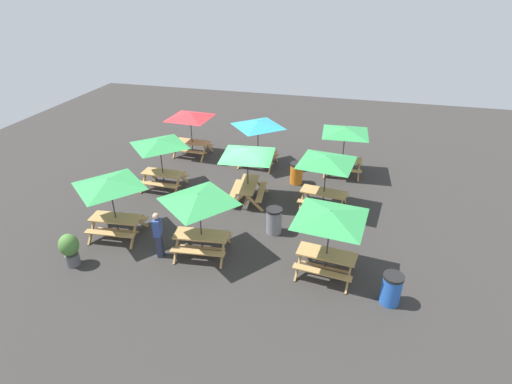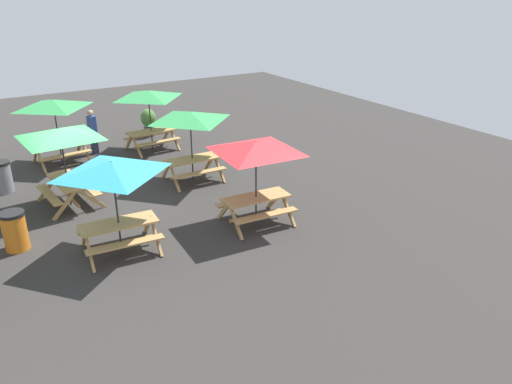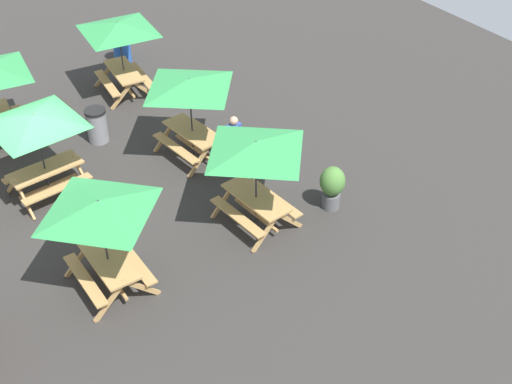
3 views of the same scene
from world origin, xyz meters
The scene contains 10 objects.
ground_plane centered at (0.00, 0.00, 0.00)m, with size 33.21×33.21×0.00m, color #33302D.
picnic_table_2 centered at (3.54, 3.67, 1.99)m, with size 2.17×2.17×2.34m.
picnic_table_3 centered at (3.55, -0.07, 1.99)m, with size 2.02×2.02×2.34m.
picnic_table_5 centered at (-0.31, 0.04, 1.99)m, with size 2.82×2.82×2.34m.
picnic_table_6 centered at (0.23, 3.89, 1.99)m, with size 2.21×2.21×2.34m.
picnic_table_7 centered at (-3.89, 3.89, 1.99)m, with size 2.81×2.81×2.34m.
trash_bin_blue centered at (-5.81, 4.73, 0.49)m, with size 0.59×0.59×0.98m.
trash_bin_gray centered at (-1.84, 2.07, 0.49)m, with size 0.59×0.59×0.98m.
potted_plant_0 centered at (4.09, 5.51, 0.66)m, with size 0.62×0.62×1.16m.
person_standing centered at (1.53, 4.37, 0.89)m, with size 0.28×0.39×1.67m.
Camera 3 is at (14.34, -3.68, 10.85)m, focal length 50.00 mm.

